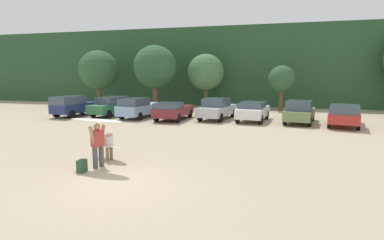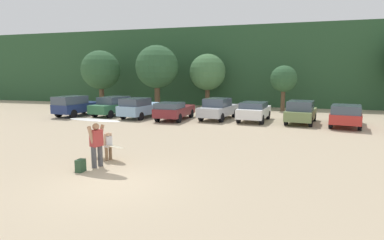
% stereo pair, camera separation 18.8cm
% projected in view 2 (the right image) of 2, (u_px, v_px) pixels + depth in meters
% --- Properties ---
extents(ground_plane, '(120.00, 120.00, 0.00)m').
position_uv_depth(ground_plane, '(115.00, 184.00, 9.83)').
color(ground_plane, tan).
extents(hillside_ridge, '(108.00, 12.00, 8.63)m').
position_uv_depth(hillside_ridge, '(240.00, 68.00, 39.10)').
color(hillside_ridge, '#284C2D').
rests_on(hillside_ridge, ground_plane).
extents(tree_left, '(4.16, 4.16, 6.03)m').
position_uv_depth(tree_left, '(101.00, 70.00, 33.47)').
color(tree_left, brown).
rests_on(tree_left, ground_plane).
extents(tree_far_left, '(4.36, 4.36, 6.41)m').
position_uv_depth(tree_far_left, '(157.00, 67.00, 31.59)').
color(tree_far_left, brown).
rests_on(tree_far_left, ground_plane).
extents(tree_right, '(3.73, 3.73, 5.56)m').
position_uv_depth(tree_right, '(208.00, 72.00, 31.98)').
color(tree_right, brown).
rests_on(tree_right, ground_plane).
extents(tree_center_left, '(2.49, 2.49, 4.30)m').
position_uv_depth(tree_center_left, '(284.00, 79.00, 29.31)').
color(tree_center_left, brown).
rests_on(tree_center_left, ground_plane).
extents(parked_car_navy, '(2.27, 4.43, 1.70)m').
position_uv_depth(parked_car_navy, '(76.00, 105.00, 25.88)').
color(parked_car_navy, navy).
rests_on(parked_car_navy, ground_plane).
extents(parked_car_forest_green, '(2.38, 4.72, 1.60)m').
position_uv_depth(parked_car_forest_green, '(114.00, 106.00, 26.21)').
color(parked_car_forest_green, '#2D6642').
rests_on(parked_car_forest_green, ground_plane).
extents(parked_car_sky_blue, '(2.42, 4.86, 1.62)m').
position_uv_depth(parked_car_sky_blue, '(141.00, 108.00, 24.91)').
color(parked_car_sky_blue, '#84ADD1').
rests_on(parked_car_sky_blue, ground_plane).
extents(parked_car_maroon, '(2.05, 4.37, 1.40)m').
position_uv_depth(parked_car_maroon, '(174.00, 110.00, 23.63)').
color(parked_car_maroon, maroon).
rests_on(parked_car_maroon, ground_plane).
extents(parked_car_silver, '(2.56, 4.78, 1.65)m').
position_uv_depth(parked_car_silver, '(218.00, 109.00, 23.99)').
color(parked_car_silver, silver).
rests_on(parked_car_silver, ground_plane).
extents(parked_car_white, '(2.31, 4.30, 1.44)m').
position_uv_depth(parked_car_white, '(254.00, 111.00, 22.96)').
color(parked_car_white, white).
rests_on(parked_car_white, ground_plane).
extents(parked_car_olive_green, '(2.48, 4.50, 1.63)m').
position_uv_depth(parked_car_olive_green, '(301.00, 112.00, 21.96)').
color(parked_car_olive_green, '#6B7F4C').
rests_on(parked_car_olive_green, ground_plane).
extents(parked_car_red, '(2.69, 4.73, 1.51)m').
position_uv_depth(parked_car_red, '(346.00, 115.00, 20.53)').
color(parked_car_red, '#B72D28').
rests_on(parked_car_red, ground_plane).
extents(person_adult, '(0.42, 0.75, 1.66)m').
position_uv_depth(person_adult, '(96.00, 142.00, 11.52)').
color(person_adult, '#4C4C51').
rests_on(person_adult, ground_plane).
extents(person_child, '(0.30, 0.46, 1.16)m').
position_uv_depth(person_child, '(108.00, 144.00, 12.47)').
color(person_child, '#8C6B4C').
rests_on(person_child, ground_plane).
extents(surfboard_white, '(2.27, 0.87, 0.08)m').
position_uv_depth(surfboard_white, '(94.00, 120.00, 11.28)').
color(surfboard_white, white).
extents(surfboard_cream, '(1.91, 1.19, 0.17)m').
position_uv_depth(surfboard_cream, '(108.00, 145.00, 12.60)').
color(surfboard_cream, beige).
extents(backpack_dropped, '(0.24, 0.34, 0.45)m').
position_uv_depth(backpack_dropped, '(81.00, 166.00, 11.02)').
color(backpack_dropped, '#2D4C33').
rests_on(backpack_dropped, ground_plane).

